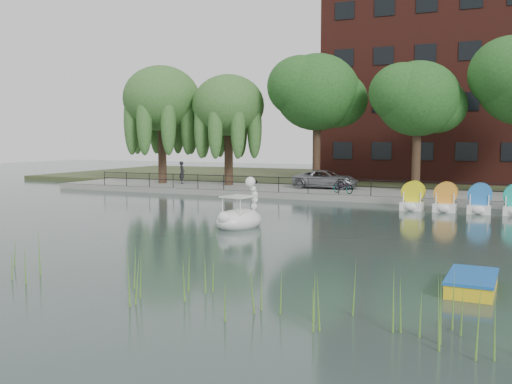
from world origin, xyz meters
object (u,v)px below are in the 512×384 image
Objects in this scene: swan_boat at (240,216)px; minivan at (326,178)px; bicycle at (343,185)px; pedestrian at (182,171)px; yellow_rowboat at (472,282)px.

minivan is at bearing 103.95° from swan_boat.
minivan is at bearing 64.45° from bicycle.
pedestrian reaches higher than yellow_rowboat.
swan_boat is at bearing 146.24° from yellow_rowboat.
swan_boat is 1.21× the size of yellow_rowboat.
swan_boat is (-1.15, -12.72, -0.43)m from bicycle.
bicycle is 21.66m from yellow_rowboat.
minivan reaches higher than bicycle.
bicycle is (2.06, -3.00, -0.23)m from minivan.
yellow_rowboat is (8.79, -19.79, -0.68)m from bicycle.
pedestrian is at bearing 139.44° from swan_boat.
minivan is 15.75m from swan_boat.
swan_boat is 12.20m from yellow_rowboat.
pedestrian is 0.71× the size of swan_boat.
pedestrian reaches higher than bicycle.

